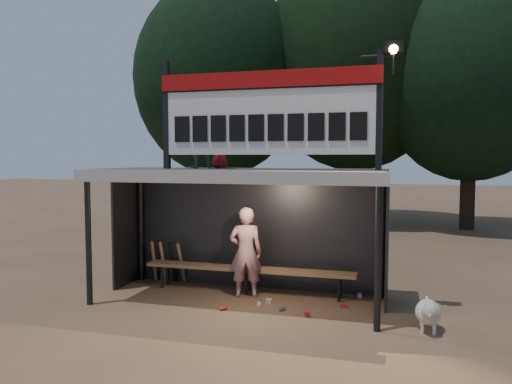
# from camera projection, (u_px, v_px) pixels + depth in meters

# --- Properties ---
(ground) EXTENTS (80.00, 80.00, 0.00)m
(ground) POSITION_uv_depth(u_px,v_px,m) (239.00, 301.00, 8.77)
(ground) COLOR brown
(ground) RESTS_ON ground
(player) EXTENTS (0.68, 0.54, 1.64)m
(player) POSITION_uv_depth(u_px,v_px,m) (246.00, 252.00, 8.98)
(player) COLOR silver
(player) RESTS_ON ground
(child_a) EXTENTS (0.69, 0.64, 1.14)m
(child_a) POSITION_uv_depth(u_px,v_px,m) (198.00, 137.00, 9.12)
(child_a) COLOR slate
(child_a) RESTS_ON dugout_shelter
(child_b) EXTENTS (0.52, 0.50, 0.90)m
(child_b) POSITION_uv_depth(u_px,v_px,m) (220.00, 144.00, 9.16)
(child_b) COLOR #AC1A1C
(child_b) RESTS_ON dugout_shelter
(dugout_shelter) EXTENTS (5.10, 2.08, 2.32)m
(dugout_shelter) POSITION_uv_depth(u_px,v_px,m) (243.00, 195.00, 8.87)
(dugout_shelter) COLOR #3B3B3D
(dugout_shelter) RESTS_ON ground
(scoreboard_assembly) EXTENTS (4.10, 0.27, 1.99)m
(scoreboard_assembly) POSITION_uv_depth(u_px,v_px,m) (270.00, 110.00, 8.38)
(scoreboard_assembly) COLOR black
(scoreboard_assembly) RESTS_ON dugout_shelter
(bench) EXTENTS (4.00, 0.35, 0.48)m
(bench) POSITION_uv_depth(u_px,v_px,m) (248.00, 270.00, 9.27)
(bench) COLOR #956C46
(bench) RESTS_ON ground
(tree_left) EXTENTS (6.46, 6.46, 9.27)m
(tree_left) POSITION_uv_depth(u_px,v_px,m) (219.00, 79.00, 19.07)
(tree_left) COLOR black
(tree_left) RESTS_ON ground
(tree_mid) EXTENTS (7.22, 7.22, 10.36)m
(tree_mid) POSITION_uv_depth(u_px,v_px,m) (355.00, 62.00, 19.09)
(tree_mid) COLOR black
(tree_mid) RESTS_ON ground
(tree_right) EXTENTS (6.08, 6.08, 8.72)m
(tree_right) POSITION_uv_depth(u_px,v_px,m) (471.00, 79.00, 17.11)
(tree_right) COLOR black
(tree_right) RESTS_ON ground
(dog) EXTENTS (0.36, 0.81, 0.49)m
(dog) POSITION_uv_depth(u_px,v_px,m) (428.00, 312.00, 7.23)
(dog) COLOR beige
(dog) RESTS_ON ground
(bats) EXTENTS (0.69, 0.35, 0.84)m
(bats) POSITION_uv_depth(u_px,v_px,m) (168.00, 262.00, 10.01)
(bats) COLOR #8A6140
(bats) RESTS_ON ground
(litter) EXTENTS (2.22, 1.51, 0.08)m
(litter) POSITION_uv_depth(u_px,v_px,m) (293.00, 305.00, 8.40)
(litter) COLOR red
(litter) RESTS_ON ground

